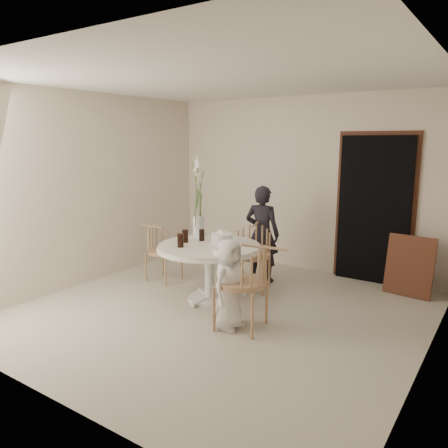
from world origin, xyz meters
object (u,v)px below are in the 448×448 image
Objects in this scene: chair_right at (253,275)px; birthday_cake at (222,239)px; chair_far at (254,246)px; flower_vase at (198,205)px; girl at (262,234)px; table at (209,254)px; chair_left at (158,245)px; boy at (229,284)px.

birthday_cake is at bearing -136.05° from chair_right.
flower_vase reaches higher than chair_far.
chair_far is at bearing 89.14° from girl.
chair_right is at bearing -27.49° from table.
chair_right is 0.86× the size of flower_vase.
table is 0.25m from birthday_cake.
flower_vase is at bearing -88.64° from chair_left.
chair_left reaches higher than table.
chair_left is (-1.35, -0.49, -0.06)m from chair_far.
boy reaches higher than chair_far.
girl is 0.93m from birthday_cake.
chair_right is 1.71m from girl.
boy is 3.67× the size of birthday_cake.
chair_left is 1.54m from girl.
chair_right is (0.71, -1.25, 0.04)m from chair_far.
table is 1.48× the size of chair_far.
table is at bearing -121.22° from chair_far.
boy is 0.89× the size of flower_vase.
chair_right is 3.51× the size of birthday_cake.
table is 0.95× the size of girl.
chair_far is 3.29× the size of birthday_cake.
birthday_cake is at bearing -18.43° from flower_vase.
chair_far is at bearing 79.83° from birthday_cake.
boy is at bearing -39.31° from flower_vase.
girl is at bearing -163.27° from chair_right.
birthday_cake is (-0.59, 0.72, 0.29)m from boy.
table is 1.38× the size of chair_right.
girl is 1.25× the size of flower_vase.
girl is (0.17, 1.06, 0.09)m from table.
boy is (0.47, -1.35, -0.08)m from chair_far.
chair_left is at bearing -119.19° from chair_right.
chair_right is 1.63m from flower_vase.
chair_right is 1.04m from birthday_cake.
chair_right is at bearing -111.20° from chair_left.
girl is at bearing 17.51° from boy.
girl reaches higher than chair_right.
flower_vase is (-1.09, 0.89, 0.66)m from boy.
boy is at bearing 99.50° from girl.
chair_far is 1.44m from chair_right.
chair_right is at bearing -65.42° from boy.
table is 1.66× the size of chair_left.
chair_right is at bearing -30.72° from flower_vase.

